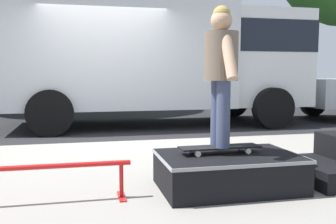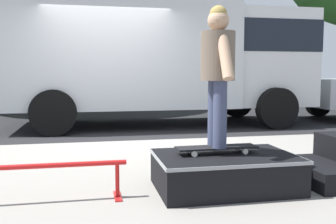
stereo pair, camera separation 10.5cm
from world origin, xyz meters
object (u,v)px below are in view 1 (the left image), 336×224
(skate_box, at_px, (228,170))
(skateboard, at_px, (220,147))
(skater_kid, at_px, (221,65))
(box_truck, at_px, (159,52))
(grind_rail, at_px, (48,174))

(skate_box, xyz_separation_m, skateboard, (-0.06, 0.06, 0.21))
(skate_box, xyz_separation_m, skater_kid, (-0.06, 0.06, 0.99))
(box_truck, bearing_deg, grind_rail, -110.50)
(grind_rail, distance_m, skateboard, 1.56)
(skate_box, xyz_separation_m, box_truck, (0.44, 5.46, 1.40))
(grind_rail, distance_m, box_truck, 6.02)
(skate_box, relative_size, skateboard, 1.65)
(skater_kid, relative_size, box_truck, 0.19)
(skateboard, distance_m, skater_kid, 0.78)
(skate_box, relative_size, box_truck, 0.19)
(grind_rail, height_order, skater_kid, skater_kid)
(skate_box, distance_m, box_truck, 5.66)
(skate_box, height_order, box_truck, box_truck)
(skateboard, bearing_deg, grind_rail, -176.48)
(skateboard, distance_m, box_truck, 5.56)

